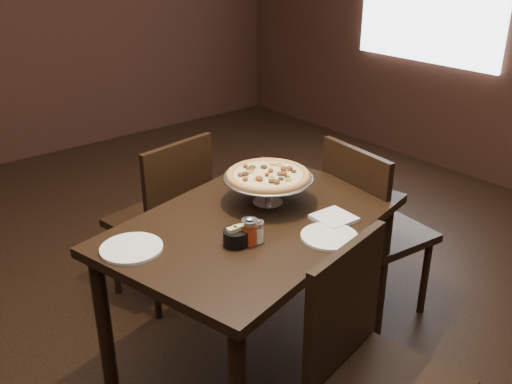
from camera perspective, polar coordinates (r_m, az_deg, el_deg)
room at (r=2.28m, az=-0.68°, el=11.46°), size 6.04×7.04×2.84m
dining_table at (r=2.50m, az=-0.15°, el=-4.81°), size 1.43×1.12×0.79m
pizza_stand at (r=2.54m, az=1.22°, el=1.65°), size 0.41×0.41×0.17m
parmesan_shaker at (r=2.26m, az=0.09°, el=-3.92°), size 0.06×0.06×0.10m
pepper_flake_shaker at (r=2.24m, az=-0.64°, el=-3.91°), size 0.07×0.07×0.12m
packet_caddy at (r=2.24m, az=-2.03°, el=-4.51°), size 0.10×0.10×0.08m
napkin_stack at (r=2.46m, az=7.79°, el=-2.60°), size 0.17×0.17×0.02m
plate_left at (r=2.27m, az=-12.35°, el=-5.51°), size 0.24×0.24×0.01m
plate_near at (r=2.32m, az=7.36°, el=-4.44°), size 0.23×0.23×0.01m
serving_spatula at (r=2.46m, az=1.83°, el=0.77°), size 0.15×0.15×0.02m
chair_far at (r=3.13m, az=-9.02°, el=-2.21°), size 0.51×0.51×0.96m
chair_near at (r=2.12m, az=11.55°, el=-16.77°), size 0.53×0.53×0.97m
chair_side at (r=3.02m, az=11.31°, el=-3.24°), size 0.51×0.51×0.98m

